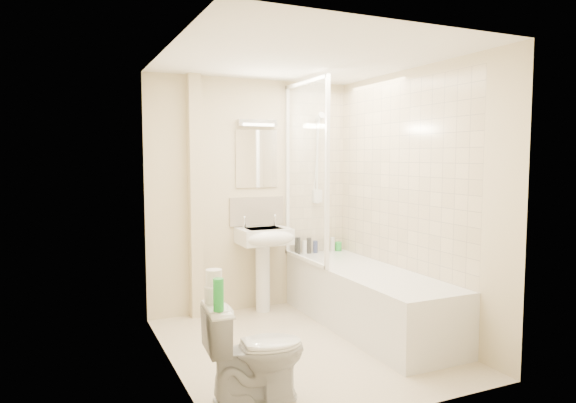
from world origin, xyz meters
name	(u,v)px	position (x,y,z in m)	size (l,w,h in m)	color
floor	(305,346)	(0.00, 0.00, 0.00)	(2.50, 2.50, 0.00)	beige
wall_back	(252,195)	(0.00, 1.25, 1.20)	(2.20, 0.02, 2.40)	beige
wall_left	(172,211)	(-1.10, 0.00, 1.20)	(0.02, 2.50, 2.40)	beige
wall_right	(413,201)	(1.10, 0.00, 1.20)	(0.02, 2.50, 2.40)	beige
ceiling	(305,57)	(0.00, 0.00, 2.40)	(2.20, 2.50, 0.02)	white
tile_back	(316,173)	(0.75, 1.24, 1.42)	(0.70, 0.01, 1.75)	beige
tile_right	(399,176)	(1.09, 0.20, 1.42)	(0.01, 2.10, 1.75)	beige
pipe_boxing	(195,198)	(-0.62, 1.19, 1.20)	(0.12, 0.12, 2.40)	beige
splashback	(257,211)	(0.05, 1.24, 1.03)	(0.60, 0.01, 0.30)	beige
mirror	(257,159)	(0.05, 1.24, 1.58)	(0.46, 0.01, 0.60)	white
strip_light	(257,123)	(0.05, 1.22, 1.95)	(0.42, 0.07, 0.07)	silver
bathtub	(367,297)	(0.75, 0.20, 0.29)	(0.70, 2.10, 0.55)	white
shower_screen	(305,172)	(0.40, 0.80, 1.45)	(0.04, 0.92, 1.80)	white
shower_fixture	(318,162)	(0.75, 1.19, 1.55)	(0.10, 0.16, 0.99)	white
pedestal_sink	(265,246)	(0.05, 1.01, 0.70)	(0.52, 0.48, 1.00)	white
bottle_black_a	(298,246)	(0.49, 1.16, 0.64)	(0.06, 0.06, 0.18)	black
bottle_white_a	(304,247)	(0.57, 1.16, 0.62)	(0.05, 0.05, 0.14)	white
bottle_black_b	(309,246)	(0.62, 1.16, 0.64)	(0.05, 0.05, 0.17)	black
bottle_blue	(315,247)	(0.70, 1.16, 0.62)	(0.05, 0.05, 0.13)	navy
bottle_cream	(326,245)	(0.83, 1.16, 0.63)	(0.06, 0.06, 0.16)	beige
bottle_white_b	(332,244)	(0.92, 1.16, 0.63)	(0.05, 0.05, 0.16)	silver
bottle_green	(338,246)	(0.99, 1.16, 0.60)	(0.07, 0.07, 0.10)	green
toilet	(255,351)	(-0.72, -0.73, 0.33)	(0.68, 0.42, 0.67)	white
toilet_roll_lower	(214,295)	(-0.97, -0.65, 0.72)	(0.12, 0.12, 0.11)	white
toilet_roll_upper	(214,277)	(-0.96, -0.62, 0.83)	(0.11, 0.11, 0.10)	white
green_bottle	(218,295)	(-1.00, -0.83, 0.77)	(0.06, 0.06, 0.20)	green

